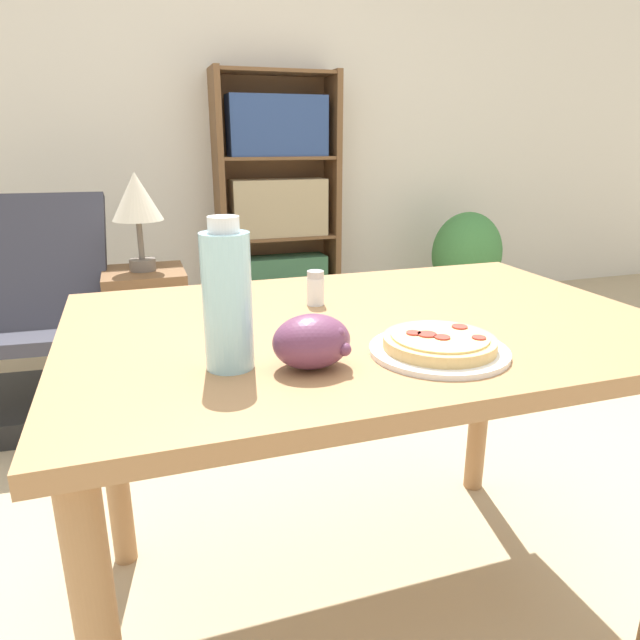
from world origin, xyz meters
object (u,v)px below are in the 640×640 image
(salt_shaker, at_px, (315,288))
(grape_bunch, at_px, (312,341))
(side_table, at_px, (149,332))
(table_lamp, at_px, (137,201))
(lounge_chair_near, at_px, (38,347))
(potted_plant_floor, at_px, (466,258))
(pizza_on_plate, at_px, (439,345))
(drink_bottle, at_px, (227,299))
(bookshelf, at_px, (278,204))

(salt_shaker, bearing_deg, grape_bunch, -108.69)
(side_table, distance_m, table_lamp, 0.57)
(side_table, bearing_deg, lounge_chair_near, -171.72)
(grape_bunch, relative_size, potted_plant_floor, 0.20)
(table_lamp, bearing_deg, salt_shaker, -75.17)
(lounge_chair_near, bearing_deg, salt_shaker, -53.35)
(grape_bunch, distance_m, lounge_chair_near, 1.82)
(pizza_on_plate, distance_m, lounge_chair_near, 1.92)
(pizza_on_plate, relative_size, table_lamp, 0.60)
(grape_bunch, bearing_deg, lounge_chair_near, 112.73)
(salt_shaker, bearing_deg, side_table, 104.83)
(drink_bottle, relative_size, bookshelf, 0.17)
(pizza_on_plate, height_order, lounge_chair_near, lounge_chair_near)
(lounge_chair_near, distance_m, potted_plant_floor, 2.59)
(drink_bottle, bearing_deg, grape_bunch, -18.79)
(salt_shaker, xyz_separation_m, potted_plant_floor, (1.69, 2.00, -0.42))
(lounge_chair_near, bearing_deg, pizza_on_plate, -56.42)
(drink_bottle, distance_m, side_table, 1.74)
(grape_bunch, bearing_deg, table_lamp, 97.86)
(lounge_chair_near, xyz_separation_m, table_lamp, (0.45, 0.06, 0.57))
(drink_bottle, distance_m, potted_plant_floor, 3.06)
(grape_bunch, height_order, lounge_chair_near, lounge_chair_near)
(lounge_chair_near, height_order, bookshelf, bookshelf)
(side_table, bearing_deg, salt_shaker, -75.17)
(pizza_on_plate, bearing_deg, salt_shaker, 107.03)
(bookshelf, bearing_deg, pizza_on_plate, -98.34)
(bookshelf, xyz_separation_m, side_table, (-0.86, -1.01, -0.43))
(pizza_on_plate, relative_size, grape_bunch, 1.88)
(potted_plant_floor, bearing_deg, grape_bunch, -127.47)
(table_lamp, distance_m, potted_plant_floor, 2.21)
(pizza_on_plate, relative_size, potted_plant_floor, 0.37)
(bookshelf, bearing_deg, grape_bunch, -103.11)
(potted_plant_floor, bearing_deg, salt_shaker, -130.10)
(drink_bottle, xyz_separation_m, table_lamp, (-0.10, 1.64, -0.00))
(salt_shaker, relative_size, bookshelf, 0.05)
(drink_bottle, xyz_separation_m, potted_plant_floor, (1.94, 2.31, -0.50))
(grape_bunch, distance_m, potted_plant_floor, 3.00)
(bookshelf, bearing_deg, lounge_chair_near, -140.45)
(drink_bottle, height_order, potted_plant_floor, drink_bottle)
(grape_bunch, bearing_deg, side_table, 97.86)
(bookshelf, xyz_separation_m, potted_plant_floor, (1.18, -0.34, -0.35))
(table_lamp, bearing_deg, side_table, 90.00)
(drink_bottle, distance_m, lounge_chair_near, 1.76)
(pizza_on_plate, relative_size, bookshelf, 0.16)
(table_lamp, bearing_deg, potted_plant_floor, 18.36)
(grape_bunch, height_order, drink_bottle, drink_bottle)
(grape_bunch, distance_m, table_lamp, 1.70)
(side_table, relative_size, potted_plant_floor, 0.86)
(salt_shaker, distance_m, potted_plant_floor, 2.65)
(salt_shaker, bearing_deg, bookshelf, 77.76)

